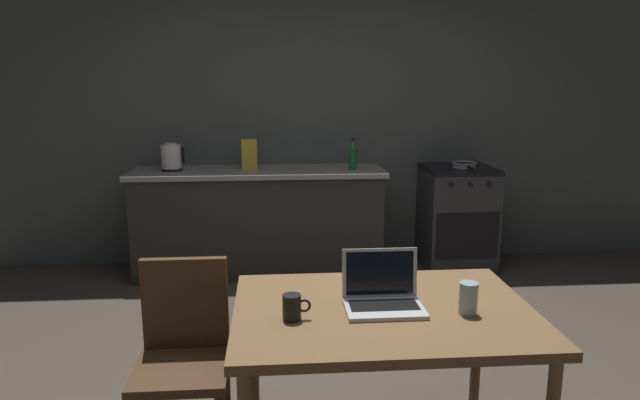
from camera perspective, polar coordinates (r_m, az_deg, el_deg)
name	(u,v)px	position (r m, az deg, el deg)	size (l,w,h in m)	color
ground_plane	(342,383)	(3.40, 2.22, -17.72)	(12.00, 12.00, 0.00)	#473D33
back_wall	(346,107)	(5.30, 2.61, 9.18)	(6.40, 0.10, 2.84)	#464C49
kitchen_counter	(259,221)	(5.06, -6.05, -2.06)	(2.16, 0.64, 0.91)	#282623
stove_oven	(457,217)	(5.31, 13.39, -1.68)	(0.60, 0.62, 0.91)	#2D2D30
dining_table	(383,324)	(2.47, 6.26, -12.11)	(1.24, 0.90, 0.75)	brown
chair	(184,349)	(2.66, -13.37, -14.15)	(0.40, 0.40, 0.91)	#4C331E
laptop	(383,297)	(2.42, 6.25, -9.50)	(0.32, 0.24, 0.23)	silver
electric_kettle	(171,158)	(5.02, -14.52, 4.10)	(0.20, 0.18, 0.23)	black
bottle	(353,155)	(4.94, 3.30, 4.50)	(0.07, 0.07, 0.26)	#19592D
frying_pan	(465,165)	(5.20, 14.16, 3.43)	(0.22, 0.39, 0.05)	gray
coffee_mug	(292,307)	(2.29, -2.75, -10.57)	(0.11, 0.07, 0.10)	black
drinking_glass	(468,298)	(2.42, 14.49, -9.41)	(0.08, 0.08, 0.13)	#99B7C6
cereal_box	(249,154)	(4.97, -7.01, 4.52)	(0.13, 0.05, 0.26)	gold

